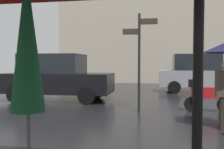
{
  "coord_description": "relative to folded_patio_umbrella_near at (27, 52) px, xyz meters",
  "views": [
    {
      "loc": [
        -0.23,
        -2.87,
        1.51
      ],
      "look_at": [
        -1.57,
        4.92,
        1.16
      ],
      "focal_mm": 39.95,
      "sensor_mm": 36.0,
      "label": 1
    }
  ],
  "objects": [
    {
      "name": "folded_patio_umbrella_near",
      "position": [
        0.0,
        0.0,
        0.0
      ],
      "size": [
        0.45,
        0.45,
        2.44
      ],
      "color": "black",
      "rests_on": "ground"
    },
    {
      "name": "parked_car_right",
      "position": [
        -2.78,
        7.48,
        -0.67
      ],
      "size": [
        4.4,
        1.97,
        1.89
      ],
      "rotation": [
        0.0,
        0.0,
        0.03
      ],
      "color": "black",
      "rests_on": "ground"
    },
    {
      "name": "parked_car_left",
      "position": [
        3.46,
        11.48,
        -0.63
      ],
      "size": [
        4.21,
        1.94,
        2.0
      ],
      "rotation": [
        0.0,
        0.0,
        0.03
      ],
      "color": "gray",
      "rests_on": "ground"
    },
    {
      "name": "street_signpost",
      "position": [
        0.72,
        5.59,
        0.22
      ],
      "size": [
        1.08,
        0.08,
        3.05
      ],
      "color": "black",
      "rests_on": "ground"
    },
    {
      "name": "parked_scooter",
      "position": [
        2.79,
        5.88,
        -1.07
      ],
      "size": [
        1.45,
        0.32,
        1.23
      ],
      "rotation": [
        0.0,
        0.0,
        -0.23
      ],
      "color": "black",
      "rests_on": "ground"
    }
  ]
}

